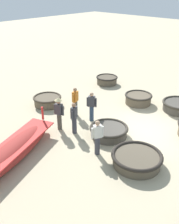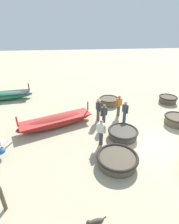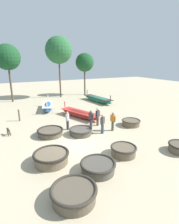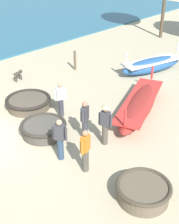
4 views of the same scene
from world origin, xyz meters
name	(u,v)px [view 2 (image 2 of 4)]	position (x,y,z in m)	size (l,w,h in m)	color
ground_plane	(155,146)	(0.00, 0.00, 0.00)	(80.00, 80.00, 0.00)	#BCAD8C
coracle_front_right	(109,101)	(5.85, 1.40, 0.29)	(1.64, 1.64, 0.54)	brown
coracle_tilted	(123,133)	(1.04, 1.59, 0.27)	(1.81, 1.81, 0.49)	#4C473F
coracle_far_right	(168,99)	(5.62, -3.70, 0.30)	(1.50, 1.50, 0.55)	brown
coracle_front_left	(176,120)	(2.12, -2.43, 0.32)	(1.60, 1.60, 0.59)	brown
coracle_beside_post	(117,159)	(-1.13, 2.49, 0.28)	(2.03, 2.03, 0.50)	brown
long_boat_red_hull	(56,121)	(2.72, 5.59, 0.38)	(2.88, 5.12, 1.31)	maroon
fisherman_with_hat	(104,115)	(2.41, 2.50, 0.84)	(0.34, 0.49, 1.57)	#383842
fisherman_by_coracle	(119,105)	(3.73, 1.15, 0.84)	(0.32, 0.51, 1.57)	#4C473D
fisherman_hauling	(98,108)	(3.20, 2.74, 0.96)	(0.51, 0.36, 1.67)	#4C473D
fisherman_standing_right	(125,112)	(2.67, 1.02, 0.84)	(0.47, 0.36, 1.57)	#2D425B
fisherman_crouching	(101,132)	(0.49, 3.01, 0.84)	(0.36, 0.47, 1.57)	#383842
dog	(95,223)	(-4.02, 3.99, 0.37)	(0.29, 0.68, 0.55)	#3D3328
mooring_post_mid_beach	(3,199)	(-2.93, 7.16, 0.56)	(0.14, 0.14, 1.13)	brown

